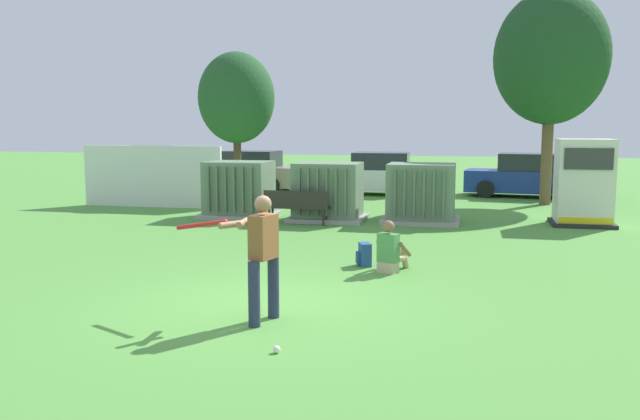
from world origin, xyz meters
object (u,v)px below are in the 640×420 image
object	(u,v)px
transformer_mid_west	(328,192)
batter	(260,251)
sports_ball	(277,349)
parked_car_right_of_center	(525,177)
park_bench	(297,205)
parked_car_leftmost	(250,172)
seated_spectator	(391,251)
transformer_west	(239,190)
generator_enclosure	(583,183)
backpack	(364,255)
transformer_mid_east	(421,194)
parked_car_left_of_center	(378,175)

from	to	relation	value
transformer_mid_west	batter	xyz separation A→B (m)	(1.12, -9.56, 0.19)
sports_ball	parked_car_right_of_center	size ratio (longest dim) A/B	0.02
park_bench	parked_car_leftmost	xyz separation A→B (m)	(-4.25, 8.52, 0.22)
batter	seated_spectator	world-z (taller)	batter
transformer_west	generator_enclosure	size ratio (longest dim) A/B	0.91
sports_ball	seated_spectator	bearing A→B (deg)	80.26
transformer_mid_west	parked_car_leftmost	size ratio (longest dim) A/B	0.49
park_bench	batter	bearing A→B (deg)	-78.30
transformer_mid_west	sports_ball	xyz separation A→B (m)	(1.70, -10.72, -0.74)
backpack	transformer_mid_east	bearing A→B (deg)	83.87
sports_ball	parked_car_leftmost	size ratio (longest dim) A/B	0.02
transformer_mid_west	seated_spectator	bearing A→B (deg)	-67.75
generator_enclosure	park_bench	size ratio (longest dim) A/B	1.27
park_bench	transformer_mid_east	bearing A→B (deg)	18.79
park_bench	sports_ball	size ratio (longest dim) A/B	20.17
batter	parked_car_left_of_center	world-z (taller)	batter
backpack	park_bench	bearing A→B (deg)	118.58
transformer_west	backpack	distance (m)	7.44
generator_enclosure	seated_spectator	size ratio (longest dim) A/B	2.39
transformer_mid_east	parked_car_right_of_center	bearing A→B (deg)	66.07
seated_spectator	backpack	xyz separation A→B (m)	(-0.55, 0.38, -0.16)
parked_car_left_of_center	parked_car_right_of_center	xyz separation A→B (m)	(5.45, 0.36, 0.00)
sports_ball	parked_car_leftmost	world-z (taller)	parked_car_leftmost
parked_car_leftmost	seated_spectator	bearing A→B (deg)	-61.57
park_bench	seated_spectator	distance (m)	6.06
transformer_mid_east	sports_ball	distance (m)	10.96
generator_enclosure	backpack	world-z (taller)	generator_enclosure
transformer_west	parked_car_leftmost	xyz separation A→B (m)	(-2.25, 7.50, -0.04)
transformer_mid_west	seated_spectator	size ratio (longest dim) A/B	2.18
transformer_mid_east	park_bench	bearing A→B (deg)	-161.21
park_bench	generator_enclosure	bearing A→B (deg)	11.85
transformer_west	transformer_mid_east	bearing A→B (deg)	0.92
sports_ball	seated_spectator	xyz separation A→B (m)	(0.79, 4.63, 0.33)
transformer_west	transformer_mid_east	distance (m)	5.25
transformer_west	park_bench	world-z (taller)	transformer_west
transformer_mid_east	seated_spectator	distance (m)	6.29
park_bench	parked_car_left_of_center	xyz separation A→B (m)	(1.08, 8.15, 0.22)
transformer_west	seated_spectator	world-z (taller)	transformer_west
transformer_west	batter	distance (m)	10.37
park_bench	parked_car_leftmost	bearing A→B (deg)	116.53
backpack	parked_car_left_of_center	distance (m)	13.04
backpack	parked_car_right_of_center	world-z (taller)	parked_car_right_of_center
park_bench	sports_ball	bearing A→B (deg)	-76.44
transformer_west	seated_spectator	bearing A→B (deg)	-50.18
transformer_mid_east	transformer_west	bearing A→B (deg)	-179.08
park_bench	parked_car_right_of_center	world-z (taller)	parked_car_right_of_center
parked_car_left_of_center	parked_car_right_of_center	world-z (taller)	same
parked_car_leftmost	parked_car_right_of_center	xyz separation A→B (m)	(10.78, -0.00, 0.00)
transformer_mid_east	sports_ball	bearing A→B (deg)	-94.61
batter	parked_car_leftmost	xyz separation A→B (m)	(-6.04, 17.15, -0.22)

